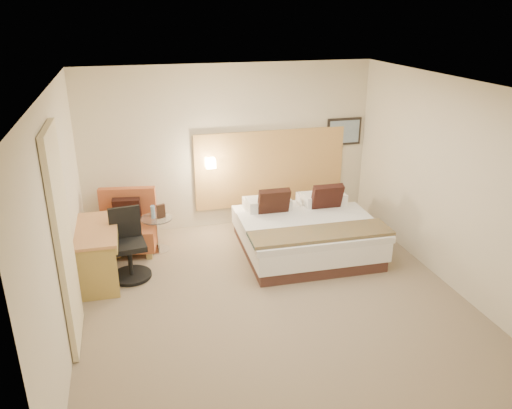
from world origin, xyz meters
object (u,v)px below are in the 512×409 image
object	(u,v)px
lounge_chair	(128,227)
side_table	(157,232)
bed	(305,232)
desk	(99,239)
desk_chair	(129,250)

from	to	relation	value
lounge_chair	side_table	bearing A→B (deg)	-22.29
lounge_chair	side_table	size ratio (longest dim) A/B	1.56
bed	desk	bearing A→B (deg)	-178.29
bed	side_table	distance (m)	2.25
desk	desk_chair	xyz separation A→B (m)	(0.37, -0.04, -0.19)
desk	desk_chair	bearing A→B (deg)	-6.55
side_table	desk	world-z (taller)	desk
bed	desk	xyz separation A→B (m)	(-2.99, -0.09, 0.28)
lounge_chair	side_table	distance (m)	0.47
side_table	desk	xyz separation A→B (m)	(-0.81, -0.67, 0.30)
lounge_chair	desk_chair	distance (m)	0.89
bed	lounge_chair	distance (m)	2.72
lounge_chair	desk	xyz separation A→B (m)	(-0.37, -0.85, 0.23)
side_table	desk	bearing A→B (deg)	-140.47
desk	desk_chair	size ratio (longest dim) A/B	1.25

